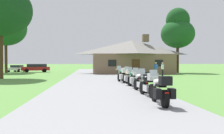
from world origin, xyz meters
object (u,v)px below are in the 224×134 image
at_px(motorcycle_green_fourth_in_row, 134,79).
at_px(parked_white_sedan_far_left, 17,68).
at_px(tree_right_of_lodge, 178,30).
at_px(motorcycle_black_second_in_row, 148,85).
at_px(bystander_blue_shirt_near_lodge, 156,68).
at_px(tree_left_near, 1,3).
at_px(motorcycle_blue_farthest_in_row, 121,74).
at_px(motorcycle_green_sixth_in_row, 123,76).
at_px(motorcycle_white_nearest_to_camera, 161,91).
at_px(tree_left_far, 6,23).
at_px(parked_red_suv_far_left, 36,68).
at_px(motorcycle_yellow_fifth_in_row, 129,77).
at_px(bystander_white_shirt_beside_signpost, 163,69).
at_px(motorcycle_white_third_in_row, 141,82).

bearing_deg(motorcycle_green_fourth_in_row, parked_white_sedan_far_left, 112.35).
xyz_separation_m(tree_right_of_lodge, parked_white_sedan_far_left, (-26.83, 6.68, -6.20)).
bearing_deg(motorcycle_black_second_in_row, parked_white_sedan_far_left, 109.27).
xyz_separation_m(bystander_blue_shirt_near_lodge, tree_left_near, (-17.35, -3.91, 6.84)).
bearing_deg(motorcycle_blue_farthest_in_row, motorcycle_black_second_in_row, -93.79).
bearing_deg(motorcycle_green_sixth_in_row, motorcycle_black_second_in_row, -99.43).
relative_size(motorcycle_white_nearest_to_camera, tree_left_far, 0.17).
bearing_deg(bystander_blue_shirt_near_lodge, tree_left_far, -33.20).
bearing_deg(parked_red_suv_far_left, motorcycle_blue_farthest_in_row, -166.13).
distance_m(motorcycle_green_fourth_in_row, parked_red_suv_far_left, 29.63).
bearing_deg(motorcycle_green_fourth_in_row, tree_left_far, 116.86).
distance_m(motorcycle_yellow_fifth_in_row, parked_white_sedan_far_left, 31.47).
bearing_deg(motorcycle_black_second_in_row, bystander_white_shirt_beside_signpost, 65.17).
distance_m(parked_red_suv_far_left, parked_white_sedan_far_left, 4.23).
xyz_separation_m(motorcycle_green_sixth_in_row, parked_white_sedan_far_left, (-15.48, 25.08, 0.03)).
xyz_separation_m(bystander_blue_shirt_near_lodge, parked_white_sedan_far_left, (-21.13, 14.57, -0.31)).
xyz_separation_m(bystander_blue_shirt_near_lodge, tree_right_of_lodge, (5.70, 7.89, 5.89)).
bearing_deg(parked_white_sedan_far_left, motorcycle_white_third_in_row, -57.04).
xyz_separation_m(motorcycle_green_fourth_in_row, tree_right_of_lodge, (11.15, 22.44, 6.23)).
bearing_deg(motorcycle_white_third_in_row, motorcycle_black_second_in_row, -100.52).
xyz_separation_m(motorcycle_white_nearest_to_camera, parked_red_suv_far_left, (-11.77, 33.66, 0.17)).
bearing_deg(bystander_white_shirt_beside_signpost, motorcycle_green_fourth_in_row, -20.76).
distance_m(motorcycle_white_nearest_to_camera, tree_right_of_lodge, 31.75).
height_order(motorcycle_green_fourth_in_row, parked_red_suv_far_left, parked_red_suv_far_left).
height_order(motorcycle_black_second_in_row, motorcycle_green_sixth_in_row, same).
height_order(tree_left_far, parked_white_sedan_far_left, tree_left_far).
height_order(motorcycle_green_sixth_in_row, parked_white_sedan_far_left, motorcycle_green_sixth_in_row).
bearing_deg(tree_left_far, motorcycle_green_sixth_in_row, -52.79).
relative_size(motorcycle_blue_farthest_in_row, tree_left_far, 0.17).
height_order(motorcycle_green_sixth_in_row, bystander_white_shirt_beside_signpost, bystander_white_shirt_beside_signpost).
distance_m(motorcycle_white_nearest_to_camera, tree_left_far, 36.19).
bearing_deg(motorcycle_blue_farthest_in_row, tree_left_far, 127.17).
xyz_separation_m(motorcycle_white_nearest_to_camera, bystander_blue_shirt_near_lodge, (5.64, 21.11, 0.34)).
relative_size(motorcycle_green_fourth_in_row, bystander_white_shirt_beside_signpost, 1.25).
bearing_deg(tree_right_of_lodge, tree_left_near, -152.90).
distance_m(motorcycle_green_fourth_in_row, parked_white_sedan_far_left, 33.08).
relative_size(motorcycle_black_second_in_row, motorcycle_yellow_fifth_in_row, 1.00).
relative_size(bystander_blue_shirt_near_lodge, parked_white_sedan_far_left, 0.38).
bearing_deg(tree_left_near, motorcycle_green_fourth_in_row, -41.79).
xyz_separation_m(motorcycle_black_second_in_row, tree_right_of_lodge, (11.25, 26.61, 6.22)).
height_order(motorcycle_white_third_in_row, motorcycle_yellow_fifth_in_row, same).
bearing_deg(motorcycle_yellow_fifth_in_row, motorcycle_white_third_in_row, -89.00).
bearing_deg(tree_right_of_lodge, motorcycle_green_fourth_in_row, -116.42).
bearing_deg(bystander_white_shirt_beside_signpost, parked_white_sedan_far_left, -123.36).
distance_m(motorcycle_blue_farthest_in_row, parked_red_suv_far_left, 24.06).
bearing_deg(parked_red_suv_far_left, motorcycle_white_nearest_to_camera, -176.60).
relative_size(motorcycle_green_fourth_in_row, motorcycle_blue_farthest_in_row, 1.00).
height_order(motorcycle_yellow_fifth_in_row, bystander_white_shirt_beside_signpost, bystander_white_shirt_beside_signpost).
relative_size(bystander_white_shirt_beside_signpost, tree_left_near, 0.14).
height_order(motorcycle_black_second_in_row, parked_white_sedan_far_left, motorcycle_black_second_in_row).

